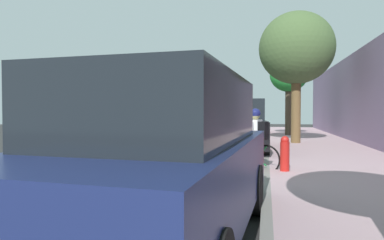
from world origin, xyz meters
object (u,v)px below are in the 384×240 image
object	(u,v)px
street_tree_mid_block	(296,49)
pedestrian_on_phone	(297,118)
parked_sedan_red_mid	(248,124)
cyclist_with_backpack	(257,135)
parked_suv_dark_blue_nearest	(167,158)
street_tree_far_end	(289,76)
fire_hydrant	(285,153)
bicycle_at_curb	(248,157)
parked_suv_black_second	(240,126)

from	to	relation	value
street_tree_mid_block	pedestrian_on_phone	world-z (taller)	street_tree_mid_block
parked_sedan_red_mid	cyclist_with_backpack	distance (m)	13.90
parked_suv_dark_blue_nearest	street_tree_mid_block	world-z (taller)	street_tree_mid_block
street_tree_far_end	fire_hydrant	world-z (taller)	street_tree_far_end
bicycle_at_curb	cyclist_with_backpack	xyz separation A→B (m)	(0.23, -0.46, 0.61)
parked_suv_black_second	street_tree_far_end	world-z (taller)	street_tree_far_end
street_tree_far_end	pedestrian_on_phone	size ratio (longest dim) A/B	2.98
cyclist_with_backpack	street_tree_mid_block	size ratio (longest dim) A/B	0.28
parked_sedan_red_mid	pedestrian_on_phone	bearing A→B (deg)	45.79
parked_sedan_red_mid	cyclist_with_backpack	size ratio (longest dim) A/B	2.70
cyclist_with_backpack	pedestrian_on_phone	bearing A→B (deg)	81.99
parked_suv_dark_blue_nearest	street_tree_far_end	xyz separation A→B (m)	(2.45, 17.20, 2.66)
parked_suv_dark_blue_nearest	street_tree_mid_block	size ratio (longest dim) A/B	0.82
parked_suv_dark_blue_nearest	pedestrian_on_phone	world-z (taller)	parked_suv_dark_blue_nearest
parked_suv_dark_blue_nearest	street_tree_mid_block	bearing A→B (deg)	78.56
parked_sedan_red_mid	street_tree_mid_block	xyz separation A→B (m)	(2.46, -6.39, 3.61)
cyclist_with_backpack	parked_suv_black_second	bearing A→B (deg)	99.64
street_tree_far_end	fire_hydrant	size ratio (longest dim) A/B	5.60
cyclist_with_backpack	pedestrian_on_phone	size ratio (longest dim) A/B	1.04
bicycle_at_curb	street_tree_far_end	xyz separation A→B (m)	(1.76, 12.12, 3.30)
cyclist_with_backpack	parked_suv_dark_blue_nearest	bearing A→B (deg)	-101.18
parked_suv_dark_blue_nearest	bicycle_at_curb	world-z (taller)	parked_suv_dark_blue_nearest
street_tree_far_end	parked_suv_dark_blue_nearest	bearing A→B (deg)	-98.11
parked_sedan_red_mid	street_tree_far_end	xyz separation A→B (m)	(2.46, -1.29, 2.94)
bicycle_at_curb	pedestrian_on_phone	distance (m)	17.10
cyclist_with_backpack	pedestrian_on_phone	distance (m)	17.50
street_tree_mid_block	street_tree_far_end	world-z (taller)	street_tree_mid_block
bicycle_at_curb	street_tree_far_end	size ratio (longest dim) A/B	0.35
parked_sedan_red_mid	pedestrian_on_phone	world-z (taller)	pedestrian_on_phone
parked_suv_dark_blue_nearest	street_tree_mid_block	distance (m)	12.79
parked_suv_black_second	fire_hydrant	xyz separation A→B (m)	(1.41, -4.43, -0.46)
parked_sedan_red_mid	parked_suv_dark_blue_nearest	bearing A→B (deg)	-89.96
bicycle_at_curb	street_tree_far_end	bearing A→B (deg)	81.73
parked_suv_black_second	street_tree_mid_block	world-z (taller)	street_tree_mid_block
pedestrian_on_phone	street_tree_far_end	bearing A→B (deg)	-100.75
parked_suv_black_second	street_tree_far_end	bearing A→B (deg)	74.48
parked_suv_dark_blue_nearest	pedestrian_on_phone	xyz separation A→B (m)	(3.35, 21.96, -0.00)
street_tree_mid_block	fire_hydrant	world-z (taller)	street_tree_mid_block
fire_hydrant	cyclist_with_backpack	bearing A→B (deg)	174.57
parked_suv_dark_blue_nearest	parked_suv_black_second	bearing A→B (deg)	88.91
street_tree_mid_block	parked_suv_dark_blue_nearest	bearing A→B (deg)	-101.44
bicycle_at_curb	parked_suv_black_second	bearing A→B (deg)	97.52
cyclist_with_backpack	street_tree_mid_block	world-z (taller)	street_tree_mid_block
parked_suv_black_second	bicycle_at_curb	xyz separation A→B (m)	(0.52, -3.91, -0.64)
parked_sedan_red_mid	fire_hydrant	world-z (taller)	parked_sedan_red_mid
street_tree_mid_block	pedestrian_on_phone	bearing A→B (deg)	84.76
parked_suv_dark_blue_nearest	cyclist_with_backpack	bearing A→B (deg)	78.82
cyclist_with_backpack	fire_hydrant	distance (m)	0.80
street_tree_mid_block	street_tree_far_end	distance (m)	5.14
bicycle_at_curb	cyclist_with_backpack	size ratio (longest dim) A/B	0.99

